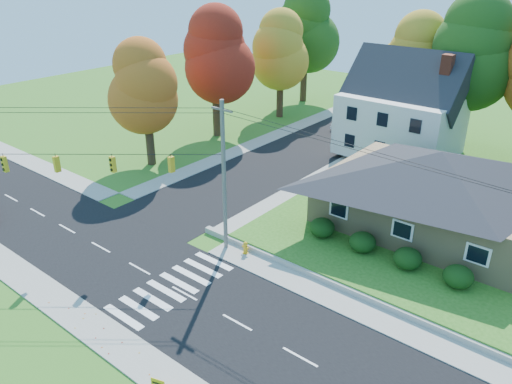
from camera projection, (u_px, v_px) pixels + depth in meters
ground at (184, 294)px, 28.49m from camera, size 120.00×120.00×0.00m
road_main at (184, 293)px, 28.49m from camera, size 90.00×8.00×0.02m
road_cross at (315, 145)px, 51.36m from camera, size 8.00×44.00×0.02m
sidewalk_north at (241, 256)px, 32.00m from camera, size 90.00×2.00×0.08m
sidewalk_south at (112, 340)px, 24.96m from camera, size 90.00×2.00×0.08m
ranch_house at (436, 188)px, 33.81m from camera, size 14.60×10.60×5.40m
colonial_house at (402, 111)px, 46.24m from camera, size 10.40×8.40×9.60m
hedge_row at (384, 250)px, 30.63m from camera, size 10.70×1.70×1.27m
traffic_infrastructure at (195, 204)px, 27.36m from camera, size 38.10×10.66×10.00m
tree_lot_0 at (413, 59)px, 50.05m from camera, size 6.72×6.72×12.51m
tree_lot_1 at (473, 53)px, 45.37m from camera, size 7.84×7.84×14.60m
tree_west_0 at (145, 88)px, 43.62m from camera, size 6.16×6.16×11.47m
tree_west_1 at (215, 56)px, 50.68m from camera, size 7.28×7.28×13.56m
tree_west_2 at (281, 51)px, 57.42m from camera, size 6.72×6.72×12.51m
tree_west_3 at (306, 31)px, 63.64m from camera, size 7.84×7.84×14.60m
white_car at (346, 122)px, 56.27m from camera, size 1.67×4.35×1.41m
fire_hydrant at (245, 248)px, 32.16m from camera, size 0.51×0.40×0.91m
yard_sign at (158, 384)px, 21.66m from camera, size 0.65×0.24×0.85m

